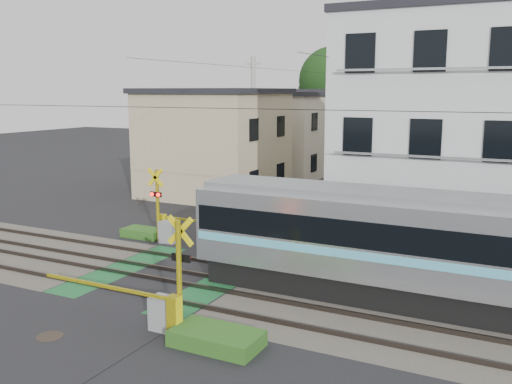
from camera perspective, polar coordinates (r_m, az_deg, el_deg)
The scene contains 13 objects.
ground at distance 19.61m, azimuth -8.88°, elevation -8.35°, with size 120.00×120.00×0.00m, color black.
track_bed at distance 19.60m, azimuth -8.88°, elevation -8.25°, with size 120.00×120.00×0.14m.
commuter_train at distance 16.93m, azimuth 19.81°, elevation -5.66°, with size 15.88×2.51×3.30m.
crossing_signal_near at distance 15.16m, azimuth -9.05°, elevation -11.13°, with size 4.74×0.65×3.09m.
crossing_signal_far at distance 23.73m, azimuth -8.86°, elevation -3.31°, with size 4.74×0.65×3.09m.
apartment_block at distance 24.70m, azimuth 21.18°, elevation 5.92°, with size 10.20×8.36×9.30m.
houses_row at distance 42.44m, azimuth 12.23°, elevation 5.93°, with size 22.07×31.35×6.80m.
tree_hill at distance 64.31m, azimuth 17.56°, elevation 9.32°, with size 40.00×13.17×11.80m.
catenary at distance 16.06m, azimuth 8.50°, elevation 1.13°, with size 60.00×5.04×7.00m.
utility_poles at distance 39.95m, azimuth 9.38°, elevation 6.98°, with size 7.90×42.00×8.00m.
pedestrian at distance 51.97m, azimuth 16.69°, elevation 3.84°, with size 0.64×0.42×1.75m, color black.
manhole_cover at distance 15.83m, azimuth -19.92°, elevation -13.43°, with size 0.68×0.68×0.02m, color #2D261E.
weed_patches at distance 18.55m, azimuth -4.59°, elevation -8.75°, with size 10.25×8.80×0.40m.
Camera 1 is at (10.97, -15.04, 6.17)m, focal length 40.00 mm.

